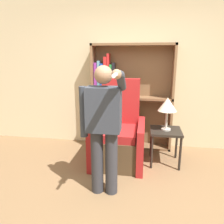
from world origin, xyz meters
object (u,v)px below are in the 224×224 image
object	(u,v)px
armchair	(119,138)
side_table	(165,135)
bookcase	(122,99)
person_standing	(104,125)
table_lamp	(167,105)

from	to	relation	value
armchair	side_table	bearing A→B (deg)	3.26
bookcase	person_standing	bearing A→B (deg)	-91.81
side_table	person_standing	bearing A→B (deg)	-131.37
armchair	person_standing	world-z (taller)	person_standing
armchair	table_lamp	bearing A→B (deg)	3.26
bookcase	armchair	distance (m)	0.82
bookcase	person_standing	xyz separation A→B (m)	(-0.05, -1.52, -0.01)
bookcase	armchair	size ratio (longest dim) A/B	1.43
bookcase	side_table	world-z (taller)	bookcase
person_standing	table_lamp	distance (m)	1.22
table_lamp	armchair	bearing A→B (deg)	-176.74
side_table	table_lamp	size ratio (longest dim) A/B	1.10
bookcase	person_standing	size ratio (longest dim) A/B	1.19
person_standing	table_lamp	world-z (taller)	person_standing
armchair	person_standing	bearing A→B (deg)	-94.74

